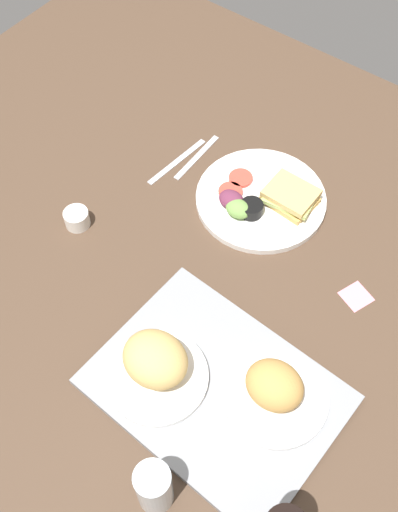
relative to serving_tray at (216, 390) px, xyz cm
name	(u,v)px	position (x,y,z in cm)	size (l,w,h in cm)	color
ground_plane	(215,265)	(17.51, -23.78, -2.30)	(190.00, 150.00, 3.00)	#4C3828
serving_tray	(216,390)	(0.00, 0.00, 0.00)	(45.00, 33.00, 1.60)	gray
bread_plate_near	(275,390)	(-9.53, -5.04, 4.11)	(19.70, 19.70, 8.88)	white
bread_plate_far	(156,365)	(10.69, 4.33, 5.03)	(19.35, 19.35, 10.10)	white
plate_with_salad	(262,199)	(18.20, -43.33, 0.85)	(30.04, 30.04, 5.40)	white
drinking_glass	(154,487)	(-2.89, 21.55, 5.41)	(6.22, 6.22, 12.41)	silver
espresso_cup	(77,218)	(48.22, -13.59, 1.20)	(5.60, 5.60, 4.00)	silver
fork	(197,157)	(38.85, -45.73, -0.55)	(17.00, 1.40, 0.50)	#B7B7BC
knife	(177,161)	(41.85, -41.73, -0.55)	(19.00, 1.40, 0.50)	#B7B7BC
sticky_note	(356,296)	(-11.31, -34.45, -0.74)	(5.60, 5.60, 0.12)	pink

